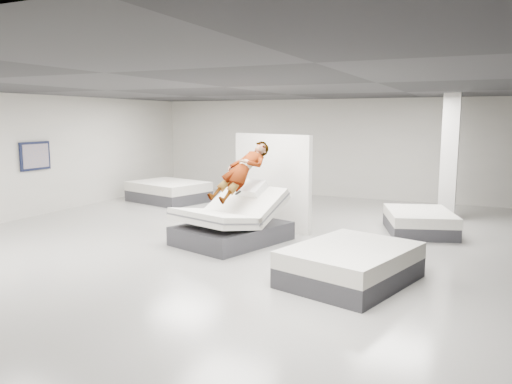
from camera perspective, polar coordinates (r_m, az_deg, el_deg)
room at (r=10.23m, az=-3.45°, el=2.90°), size 14.00×14.04×3.20m
hero_bed at (r=10.45m, az=-2.78°, el=-3.62°), size 2.21×2.57×1.26m
person at (r=10.52m, az=-1.63°, el=1.46°), size 1.06×1.60×1.64m
remote at (r=10.15m, az=-2.08°, el=-0.09°), size 0.09×0.15×0.08m
divider_panel at (r=11.80m, az=1.74°, el=1.25°), size 2.29×1.04×2.22m
flat_bed_right_far at (r=11.95m, az=18.15°, el=-3.24°), size 1.87×2.17×0.50m
flat_bed_right_near at (r=8.12m, az=10.77°, el=-8.14°), size 2.10×2.46×0.58m
flat_bed_left_far at (r=15.82m, az=-9.95°, el=0.05°), size 2.60×2.20×0.62m
column at (r=13.54m, az=21.23°, el=3.70°), size 0.40×0.40×3.20m
wall_poster at (r=14.35m, az=-23.91°, el=3.79°), size 0.06×0.95×0.75m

